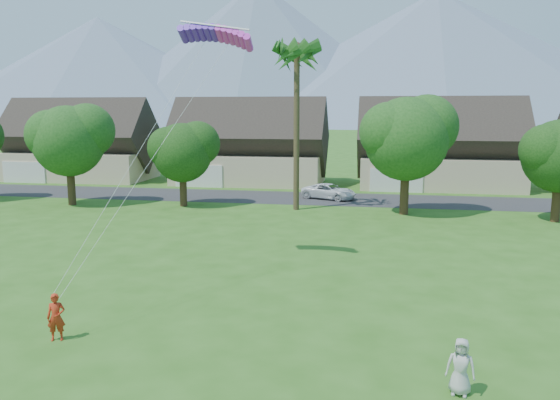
% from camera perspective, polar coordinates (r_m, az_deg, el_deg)
% --- Properties ---
extents(street, '(90.00, 7.00, 0.01)m').
position_cam_1_polar(street, '(46.81, 5.09, 0.13)').
color(street, '#2D2D30').
rests_on(street, ground).
extents(kite_flyer, '(0.67, 0.56, 1.59)m').
position_cam_1_polar(kite_flyer, '(19.69, -22.35, -11.26)').
color(kite_flyer, red).
rests_on(kite_flyer, ground).
extents(watcher, '(0.85, 0.64, 1.56)m').
position_cam_1_polar(watcher, '(15.85, 18.36, -16.20)').
color(watcher, '#B6B6B2').
rests_on(watcher, ground).
extents(parked_car, '(5.11, 3.72, 1.29)m').
position_cam_1_polar(parked_car, '(46.71, 5.15, 0.90)').
color(parked_car, white).
rests_on(parked_car, ground).
extents(mountain_ridge, '(540.00, 240.00, 70.00)m').
position_cam_1_polar(mountain_ridge, '(272.98, 11.65, 13.72)').
color(mountain_ridge, slate).
rests_on(mountain_ridge, ground).
extents(houses_row, '(72.75, 8.19, 8.86)m').
position_cam_1_polar(houses_row, '(55.30, 6.46, 5.11)').
color(houses_row, beige).
rests_on(houses_row, ground).
extents(tree_row, '(62.27, 6.67, 8.45)m').
position_cam_1_polar(tree_row, '(40.36, 2.82, 5.66)').
color(tree_row, '#47301C').
rests_on(tree_row, ground).
extents(fan_palm, '(3.00, 3.00, 13.80)m').
position_cam_1_polar(fan_palm, '(41.20, 1.78, 15.37)').
color(fan_palm, '#4C3D26').
rests_on(fan_palm, ground).
extents(parafoil_kite, '(3.39, 1.01, 0.50)m').
position_cam_1_polar(parafoil_kite, '(26.36, -6.61, 16.92)').
color(parafoil_kite, '#5B1CD3').
rests_on(parafoil_kite, ground).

